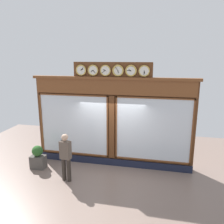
% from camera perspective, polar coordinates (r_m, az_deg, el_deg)
% --- Properties ---
extents(ground_plane, '(14.00, 14.00, 0.00)m').
position_cam_1_polar(ground_plane, '(6.94, -5.33, -23.32)').
color(ground_plane, '#7A665B').
extents(shop_facade, '(6.19, 0.42, 4.00)m').
position_cam_1_polar(shop_facade, '(8.71, 0.17, -2.29)').
color(shop_facade, '#5B3319').
rests_on(shop_facade, ground_plane).
extents(pedestrian, '(0.39, 0.27, 1.69)m').
position_cam_1_polar(pedestrian, '(7.95, -11.56, -10.66)').
color(pedestrian, '#312A24').
rests_on(pedestrian, ground_plane).
extents(planter_box, '(0.56, 0.36, 0.50)m').
position_cam_1_polar(planter_box, '(9.36, -18.02, -11.83)').
color(planter_box, '#4C4742').
rests_on(planter_box, ground_plane).
extents(planter_shrub, '(0.41, 0.41, 0.41)m').
position_cam_1_polar(planter_shrub, '(9.18, -18.23, -9.27)').
color(planter_shrub, '#285623').
rests_on(planter_shrub, planter_box).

